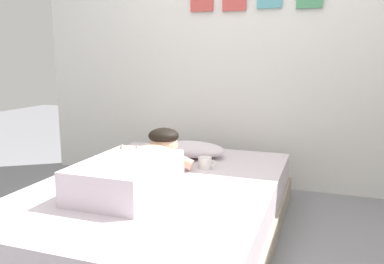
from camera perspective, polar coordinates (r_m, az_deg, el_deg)
back_wall at (r=3.27m, az=9.06°, el=13.88°), size 3.87×0.12×2.50m
bed at (r=2.36m, az=-4.71°, el=-11.39°), size 1.37×1.93×0.35m
pillow at (r=2.85m, az=-0.26°, el=-2.56°), size 0.52×0.32×0.11m
person_lying at (r=2.22m, az=-7.93°, el=-5.13°), size 0.43×0.92×0.27m
dog at (r=2.13m, az=-12.33°, el=-6.00°), size 0.26×0.57×0.21m
coffee_cup at (r=2.54m, az=1.97°, el=-4.60°), size 0.12×0.09×0.07m
cell_phone at (r=2.40m, az=-9.91°, el=-6.53°), size 0.07×0.14×0.01m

